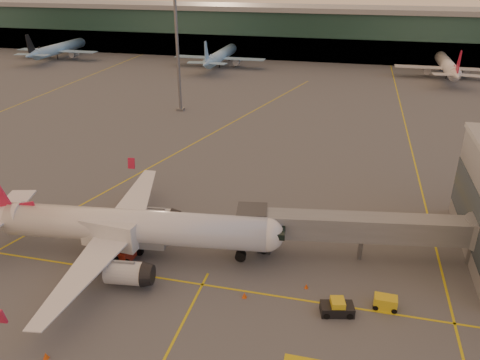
% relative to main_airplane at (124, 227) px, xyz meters
% --- Properties ---
extents(ground, '(600.00, 600.00, 0.00)m').
position_rel_main_airplane_xyz_m(ground, '(5.28, -8.40, -3.65)').
color(ground, '#4C4F54').
rests_on(ground, ground).
extents(taxi_markings, '(100.12, 173.00, 0.01)m').
position_rel_main_airplane_xyz_m(taxi_markings, '(-2.04, 36.09, -3.64)').
color(taxi_markings, gold).
rests_on(taxi_markings, ground).
extents(terminal, '(400.00, 20.00, 17.60)m').
position_rel_main_airplane_xyz_m(terminal, '(5.28, 133.39, 5.11)').
color(terminal, '#19382D').
rests_on(terminal, ground).
extents(mast_west_near, '(2.40, 2.40, 25.60)m').
position_rel_main_airplane_xyz_m(mast_west_near, '(-14.72, 57.60, 11.22)').
color(mast_west_near, slate).
rests_on(mast_west_near, ground).
extents(distant_aircraft_row, '(350.00, 34.00, 13.00)m').
position_rel_main_airplane_xyz_m(distant_aircraft_row, '(16.12, 109.60, -3.65)').
color(distant_aircraft_row, '#8ABDE6').
rests_on(distant_aircraft_row, ground).
extents(main_airplane, '(37.18, 33.61, 11.22)m').
position_rel_main_airplane_xyz_m(main_airplane, '(0.00, 0.00, 0.00)').
color(main_airplane, white).
rests_on(main_airplane, ground).
extents(jet_bridge, '(29.46, 7.62, 5.65)m').
position_rel_main_airplane_xyz_m(jet_bridge, '(27.78, 5.88, 0.25)').
color(jet_bridge, slate).
rests_on(jet_bridge, ground).
extents(catering_truck, '(6.76, 3.42, 5.10)m').
position_rel_main_airplane_xyz_m(catering_truck, '(-0.96, -1.02, -0.75)').
color(catering_truck, red).
rests_on(catering_truck, ground).
extents(gpu_cart, '(2.32, 1.42, 1.32)m').
position_rel_main_airplane_xyz_m(gpu_cart, '(28.92, -2.66, -3.00)').
color(gpu_cart, gold).
rests_on(gpu_cart, ground).
extents(pushback_tug, '(3.45, 2.35, 1.63)m').
position_rel_main_airplane_xyz_m(pushback_tug, '(24.37, -4.61, -2.99)').
color(pushback_tug, black).
rests_on(pushback_tug, ground).
extents(cone_nose, '(0.40, 0.40, 0.51)m').
position_rel_main_airplane_xyz_m(cone_nose, '(21.05, -1.37, -3.40)').
color(cone_nose, '#E04D0B').
rests_on(cone_nose, ground).
extents(cone_wing_right, '(0.48, 0.48, 0.61)m').
position_rel_main_airplane_xyz_m(cone_wing_right, '(0.35, -16.31, -3.35)').
color(cone_wing_right, '#E04D0B').
rests_on(cone_wing_right, ground).
extents(cone_fwd, '(0.49, 0.49, 0.62)m').
position_rel_main_airplane_xyz_m(cone_fwd, '(15.11, -4.39, -3.35)').
color(cone_fwd, '#E04D0B').
rests_on(cone_fwd, ground).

